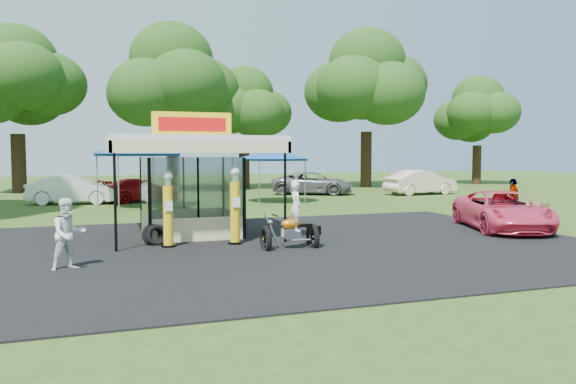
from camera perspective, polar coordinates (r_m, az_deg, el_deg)
name	(u,v)px	position (r m, az deg, el deg)	size (l,w,h in m)	color
ground	(295,258)	(15.29, 0.74, -6.72)	(120.00, 120.00, 0.00)	#2E4916
asphalt_apron	(273,246)	(17.15, -1.55, -5.48)	(20.00, 14.00, 0.04)	black
gas_station_kiosk	(190,184)	(19.40, -9.90, 0.80)	(5.40, 5.40, 4.18)	white
gas_pump_left	(168,211)	(17.08, -12.09, -1.91)	(0.43, 0.43, 2.32)	black
gas_pump_right	(235,207)	(17.35, -5.41, -1.58)	(0.45, 0.45, 2.43)	black
motorcycle	(294,222)	(16.54, 0.59, -3.06)	(1.76, 0.84, 2.09)	black
spare_tires	(155,235)	(17.66, -13.38, -4.28)	(0.84, 0.56, 0.69)	black
a_frame_sign	(537,217)	(21.75, 24.01, -2.38)	(0.66, 0.67, 1.10)	#593819
kiosk_car	(181,215)	(21.68, -10.81, -2.33)	(1.13, 2.82, 0.96)	gold
pink_sedan	(502,211)	(22.03, 20.92, -1.79)	(2.40, 5.20, 1.45)	#ED4064
spectator_west	(68,234)	(14.61, -21.41, -4.01)	(0.86, 0.67, 1.76)	white
spectator_east_b	(513,200)	(25.01, 21.89, -0.76)	(1.05, 0.44, 1.79)	gray
bg_car_a	(74,190)	(33.35, -20.96, 0.21)	(1.68, 4.83, 1.59)	white
bg_car_b	(141,190)	(33.75, -14.75, 0.19)	(1.91, 4.70, 1.36)	#AF0D10
bg_car_d	(313,183)	(38.43, 2.56, 0.90)	(2.56, 5.55, 1.54)	slate
bg_car_e	(420,182)	(39.33, 13.31, 0.96)	(1.76, 5.04, 1.66)	beige
tent_west	(137,149)	(30.38, -15.13, 4.25)	(4.82, 4.82, 3.37)	gray
tent_east	(272,155)	(32.23, -1.59, 3.79)	(4.31, 4.31, 3.01)	gray
oak_far_b	(16,88)	(44.44, -25.89, 9.48)	(9.71, 9.71, 11.58)	black
oak_far_c	(172,87)	(43.08, -11.71, 10.43)	(10.33, 10.33, 12.18)	black
oak_far_d	(244,113)	(45.01, -4.49, 8.05)	(7.95, 7.95, 9.46)	black
oak_far_e	(367,88)	(47.28, 8.00, 10.39)	(10.71, 10.71, 12.75)	black
oak_far_f	(478,116)	(54.09, 18.72, 7.30)	(7.96, 7.96, 9.59)	black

